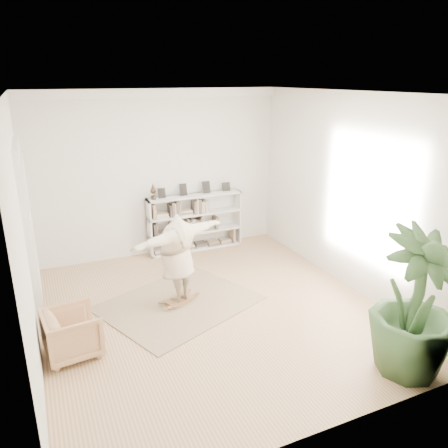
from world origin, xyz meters
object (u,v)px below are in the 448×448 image
armchair (72,333)px  houseplant (415,304)px  bookshelf (195,223)px  person (177,256)px  rocker_board (179,300)px

armchair → houseplant: (4.12, -2.23, 0.67)m
bookshelf → person: size_ratio=1.13×
armchair → houseplant: houseplant is taller
rocker_board → person: 0.85m
bookshelf → rocker_board: 2.69m
rocker_board → houseplant: houseplant is taller
person → bookshelf: bearing=-139.0°
person → houseplant: size_ratio=0.96×
armchair → houseplant: size_ratio=0.38×
bookshelf → houseplant: bearing=-78.7°
rocker_board → bookshelf: bearing=41.0°
armchair → person: person is taller
person → rocker_board: bearing=112.8°
bookshelf → person: 2.64m
bookshelf → rocker_board: bearing=-116.8°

